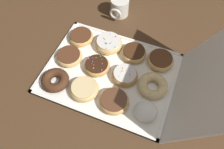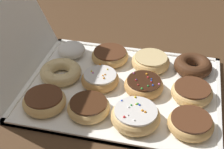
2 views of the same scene
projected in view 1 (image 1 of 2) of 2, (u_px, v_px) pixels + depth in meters
The scene contains 15 objects.
ground_plane at pixel (110, 74), 0.92m from camera, with size 3.00×3.00×0.00m, color #4C331E.
donut_box at pixel (110, 73), 0.92m from camera, with size 0.41×0.54×0.01m.
chocolate_frosted_donut_0 at pixel (81, 37), 0.99m from camera, with size 0.11×0.11×0.03m.
chocolate_frosted_donut_1 at pixel (69, 57), 0.93m from camera, with size 0.11×0.11×0.04m.
chocolate_cake_ring_donut_2 at pixel (55, 80), 0.87m from camera, with size 0.11×0.11×0.04m.
sprinkle_donut_3 at pixel (109, 43), 0.97m from camera, with size 0.12×0.12×0.04m.
sprinkle_donut_4 at pixel (97, 65), 0.91m from camera, with size 0.11×0.11×0.04m.
glazed_ring_donut_5 at pixel (84, 89), 0.85m from camera, with size 0.12×0.12×0.04m.
chocolate_frosted_donut_6 at pixel (134, 53), 0.94m from camera, with size 0.11×0.11×0.04m.
sprinkle_donut_7 at pixel (124, 76), 0.88m from camera, with size 0.11×0.11×0.04m.
chocolate_frosted_donut_8 at pixel (114, 101), 0.82m from camera, with size 0.11×0.11×0.04m.
chocolate_frosted_donut_9 at pixel (160, 60), 0.92m from camera, with size 0.11×0.11×0.04m.
cruller_donut_10 at pixel (153, 85), 0.86m from camera, with size 0.12×0.12×0.04m.
powdered_filled_donut_11 at pixel (146, 111), 0.80m from camera, with size 0.09×0.09×0.05m.
coffee_mug at pixel (119, 7), 1.07m from camera, with size 0.11×0.09×0.09m.
Camera 1 is at (0.45, 0.19, 0.78)m, focal length 34.63 mm.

